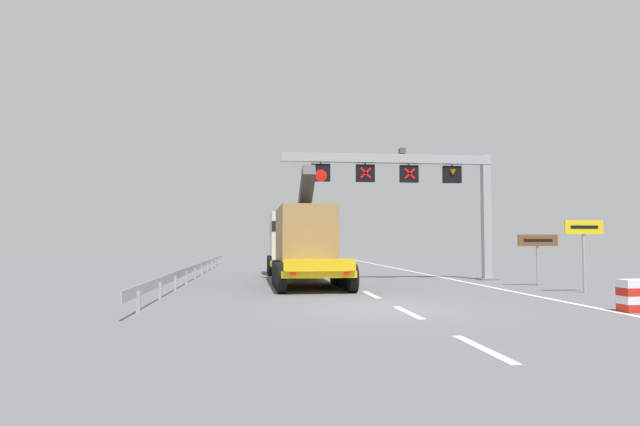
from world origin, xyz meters
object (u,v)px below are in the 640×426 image
at_px(overhead_lane_gantry, 415,179).
at_px(heavy_haul_truck_yellow, 299,241).
at_px(crash_barrier_striped, 638,296).
at_px(exit_sign_yellow, 584,237).
at_px(tourist_info_sign_brown, 538,246).

distance_m(overhead_lane_gantry, heavy_haul_truck_yellow, 6.69).
relative_size(overhead_lane_gantry, heavy_haul_truck_yellow, 0.78).
relative_size(overhead_lane_gantry, crash_barrier_striped, 10.74).
bearing_deg(heavy_haul_truck_yellow, overhead_lane_gantry, -13.64).
bearing_deg(exit_sign_yellow, crash_barrier_striped, -109.22).
bearing_deg(overhead_lane_gantry, heavy_haul_truck_yellow, 166.36).
height_order(tourist_info_sign_brown, crash_barrier_striped, tourist_info_sign_brown).
height_order(exit_sign_yellow, crash_barrier_striped, exit_sign_yellow).
bearing_deg(exit_sign_yellow, tourist_info_sign_brown, 93.50).
height_order(exit_sign_yellow, tourist_info_sign_brown, exit_sign_yellow).
distance_m(heavy_haul_truck_yellow, exit_sign_yellow, 13.29).
bearing_deg(crash_barrier_striped, exit_sign_yellow, 70.78).
xyz_separation_m(tourist_info_sign_brown, crash_barrier_striped, (-1.68, -8.46, -1.30)).
distance_m(heavy_haul_truck_yellow, tourist_info_sign_brown, 11.42).
relative_size(overhead_lane_gantry, tourist_info_sign_brown, 4.87).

